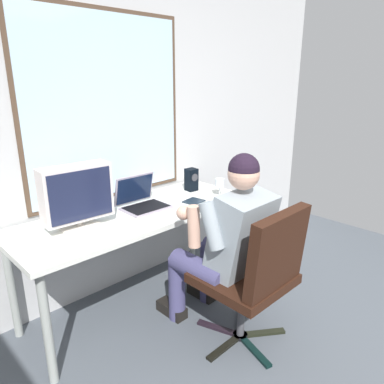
{
  "coord_description": "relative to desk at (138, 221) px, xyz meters",
  "views": [
    {
      "loc": [
        -1.42,
        -0.06,
        1.66
      ],
      "look_at": [
        0.14,
        1.56,
        0.95
      ],
      "focal_mm": 33.87,
      "sensor_mm": 36.0,
      "label": 1
    }
  ],
  "objects": [
    {
      "name": "cd_case",
      "position": [
        0.44,
        -0.13,
        0.08
      ],
      "size": [
        0.16,
        0.14,
        0.01
      ],
      "color": "#1C2732",
      "rests_on": "desk"
    },
    {
      "name": "desk",
      "position": [
        0.0,
        0.0,
        0.0
      ],
      "size": [
        1.77,
        0.68,
        0.75
      ],
      "color": "#959A95",
      "rests_on": "ground"
    },
    {
      "name": "wine_glass",
      "position": [
        0.69,
        -0.17,
        0.18
      ],
      "size": [
        0.07,
        0.07,
        0.14
      ],
      "color": "silver",
      "rests_on": "desk"
    },
    {
      "name": "person_seated",
      "position": [
        0.24,
        -0.63,
        -0.02
      ],
      "size": [
        0.53,
        0.76,
        1.25
      ],
      "color": "#403E66",
      "rests_on": "ground"
    },
    {
      "name": "laptop",
      "position": [
        0.08,
        0.06,
        0.14
      ],
      "size": [
        0.33,
        0.29,
        0.23
      ],
      "color": "#968B9A",
      "rests_on": "desk"
    },
    {
      "name": "office_chair",
      "position": [
        0.24,
        -0.89,
        -0.13
      ],
      "size": [
        0.58,
        0.61,
        0.95
      ],
      "color": "black",
      "rests_on": "ground"
    },
    {
      "name": "wall_rear",
      "position": [
        0.03,
        0.4,
        0.77
      ],
      "size": [
        5.33,
        0.08,
        2.89
      ],
      "color": "#BBBBBC",
      "rests_on": "ground"
    },
    {
      "name": "crt_monitor",
      "position": [
        -0.43,
        0.02,
        0.3
      ],
      "size": [
        0.44,
        0.2,
        0.41
      ],
      "color": "beige",
      "rests_on": "desk"
    },
    {
      "name": "desk_speaker",
      "position": [
        0.64,
        0.1,
        0.17
      ],
      "size": [
        0.1,
        0.1,
        0.19
      ],
      "color": "black",
      "rests_on": "desk"
    }
  ]
}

